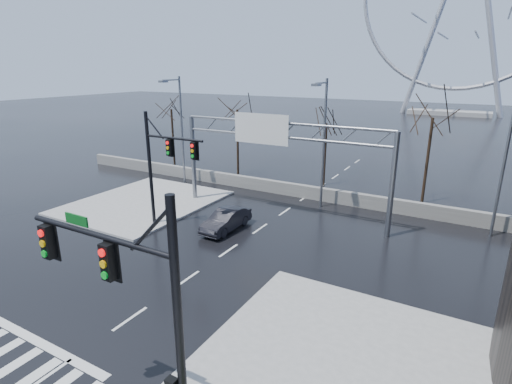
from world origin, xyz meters
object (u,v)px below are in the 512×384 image
Objects in this scene: signal_mast_far at (161,160)px; car at (226,220)px; signal_mast_near at (137,299)px; sign_gantry at (275,148)px.

signal_mast_far is 5.94m from car.
signal_mast_far is at bearing -154.90° from car.
signal_mast_near reaches higher than sign_gantry.
car is (-7.10, 14.74, -4.15)m from signal_mast_near.
sign_gantry is at bearing 47.53° from signal_mast_far.
car is at bearing 23.94° from signal_mast_far.
sign_gantry is 3.74× the size of car.
car is at bearing 115.72° from signal_mast_near.
signal_mast_near is at bearing -63.13° from car.
signal_mast_far is 8.14m from sign_gantry.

